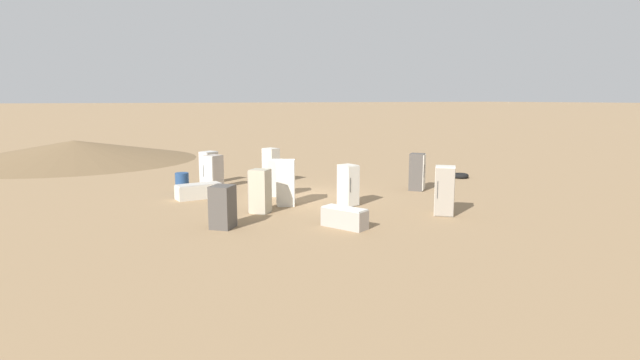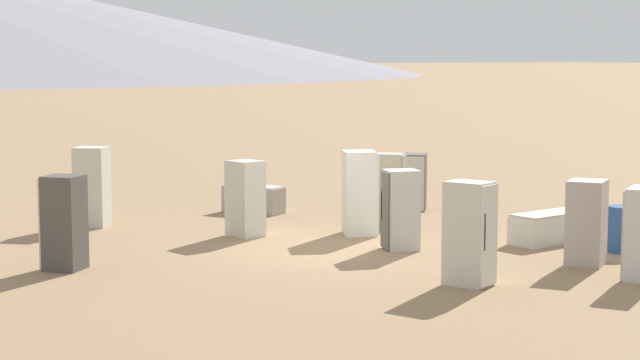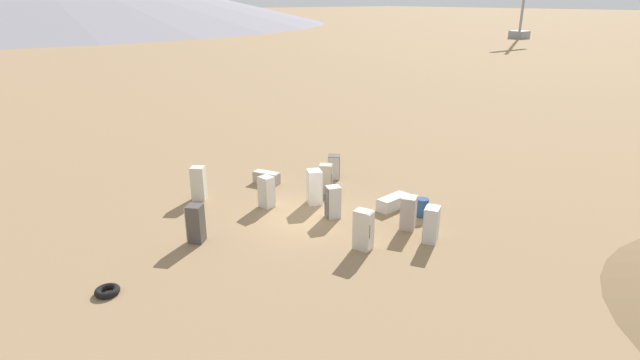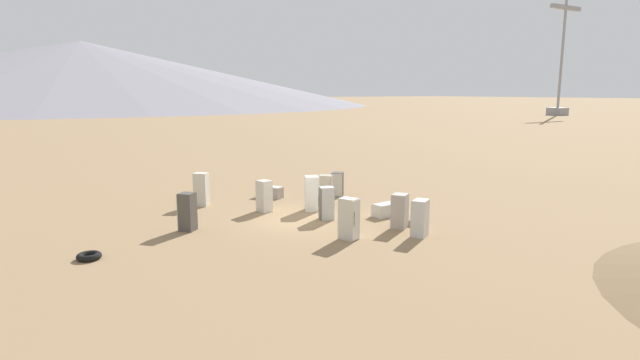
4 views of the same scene
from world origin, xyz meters
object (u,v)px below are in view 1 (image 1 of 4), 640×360
discarded_fridge_0 (271,166)px  discarded_fridge_4 (209,167)px  discarded_fridge_5 (223,207)px  discarded_fridge_6 (344,218)px  discarded_fridge_3 (276,178)px  discarded_fridge_9 (286,183)px  discarded_fridge_7 (260,191)px  discarded_fridge_2 (445,191)px  discarded_fridge_1 (199,191)px  discarded_fridge_11 (213,172)px  discarded_fridge_8 (348,185)px  scrap_tire (460,176)px  rusty_barrel (182,183)px  discarded_fridge_10 (417,172)px

discarded_fridge_0 → discarded_fridge_4: size_ratio=1.10×
discarded_fridge_5 → discarded_fridge_6: discarded_fridge_5 is taller
discarded_fridge_0 → discarded_fridge_3: size_ratio=1.10×
discarded_fridge_6 → discarded_fridge_9: bearing=-110.5°
discarded_fridge_7 → discarded_fridge_4: bearing=46.5°
discarded_fridge_2 → discarded_fridge_3: bearing=-15.2°
discarded_fridge_2 → discarded_fridge_3: (4.19, -6.08, -0.10)m
discarded_fridge_1 → discarded_fridge_11: discarded_fridge_11 is taller
discarded_fridge_2 → discarded_fridge_5: 7.91m
discarded_fridge_6 → discarded_fridge_7: bearing=-87.7°
discarded_fridge_0 → discarded_fridge_3: (0.98, 3.31, -0.08)m
discarded_fridge_8 → discarded_fridge_3: bearing=-69.2°
discarded_fridge_9 → scrap_tire: size_ratio=2.04×
discarded_fridge_1 → discarded_fridge_2: (-7.36, 7.03, 0.59)m
discarded_fridge_2 → discarded_fridge_11: discarded_fridge_2 is taller
discarded_fridge_2 → discarded_fridge_7: 6.76m
discarded_fridge_5 → discarded_fridge_8: 5.55m
discarded_fridge_9 → rusty_barrel: (3.22, -4.48, -0.45)m
discarded_fridge_3 → scrap_tire: bearing=111.4°
discarded_fridge_3 → discarded_fridge_9: bearing=9.4°
discarded_fridge_2 → discarded_fridge_10: 5.01m
discarded_fridge_8 → scrap_tire: (-8.78, -3.45, -0.69)m
discarded_fridge_4 → rusty_barrel: bearing=19.1°
discarded_fridge_0 → discarded_fridge_3: discarded_fridge_0 is taller
discarded_fridge_5 → discarded_fridge_9: (-3.18, -2.40, 0.20)m
discarded_fridge_0 → discarded_fridge_9: discarded_fridge_9 is taller
discarded_fridge_4 → rusty_barrel: 2.69m
discarded_fridge_7 → rusty_barrel: bearing=64.8°
discarded_fridge_8 → rusty_barrel: size_ratio=1.78×
scrap_tire → discarded_fridge_2: bearing=45.0°
discarded_fridge_4 → scrap_tire: 13.20m
discarded_fridge_5 → discarded_fridge_3: bearing=92.2°
scrap_tire → discarded_fridge_5: bearing=18.5°
discarded_fridge_1 → rusty_barrel: size_ratio=2.15×
scrap_tire → discarded_fridge_1: bearing=-2.3°
discarded_fridge_4 → discarded_fridge_11: (0.17, 1.50, -0.01)m
rusty_barrel → discarded_fridge_9: bearing=125.8°
discarded_fridge_10 → scrap_tire: size_ratio=1.93×
discarded_fridge_11 → discarded_fridge_8: bearing=179.4°
scrap_tire → rusty_barrel: 14.38m
discarded_fridge_6 → discarded_fridge_11: (2.10, -9.11, 0.45)m
discarded_fridge_10 → discarded_fridge_0: bearing=-85.6°
discarded_fridge_6 → discarded_fridge_10: (-6.27, -4.49, 0.52)m
discarded_fridge_0 → discarded_fridge_5: discarded_fridge_0 is taller
discarded_fridge_7 → discarded_fridge_10: bearing=-35.9°
discarded_fridge_1 → discarded_fridge_8: size_ratio=1.21×
discarded_fridge_1 → discarded_fridge_4: 3.87m
discarded_fridge_10 → discarded_fridge_11: 9.56m
discarded_fridge_11 → scrap_tire: (-12.67, 2.67, -0.67)m
discarded_fridge_1 → discarded_fridge_8: discarded_fridge_8 is taller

